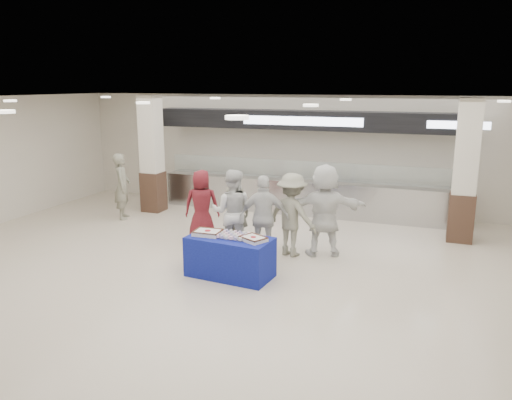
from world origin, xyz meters
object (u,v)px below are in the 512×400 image
at_px(sheet_cake_right, 253,238).
at_px(soldier_b, 292,215).
at_px(civilian_white, 324,210).
at_px(soldier_a, 236,210).
at_px(soldier_bg, 122,186).
at_px(display_table, 230,257).
at_px(chef_tall, 232,212).
at_px(sheet_cake_left, 208,232).
at_px(civilian_maroon, 202,205).
at_px(chef_short, 264,217).
at_px(cupcake_tray, 233,235).

relative_size(sheet_cake_right, soldier_b, 0.31).
bearing_deg(soldier_b, civilian_white, -141.86).
bearing_deg(soldier_a, soldier_bg, -4.50).
relative_size(display_table, chef_tall, 0.86).
distance_m(sheet_cake_left, soldier_a, 1.51).
distance_m(sheet_cake_right, civilian_maroon, 2.73).
bearing_deg(sheet_cake_left, civilian_white, 44.13).
distance_m(chef_short, civilian_white, 1.26).
relative_size(display_table, soldier_bg, 0.89).
xyz_separation_m(cupcake_tray, chef_short, (0.21, 1.12, 0.08)).
height_order(chef_short, soldier_b, soldier_b).
height_order(civilian_white, soldier_bg, civilian_white).
distance_m(cupcake_tray, chef_tall, 1.30).
bearing_deg(civilian_white, cupcake_tray, 32.05).
xyz_separation_m(sheet_cake_left, soldier_b, (1.18, 1.52, 0.06)).
relative_size(cupcake_tray, soldier_a, 0.28).
height_order(sheet_cake_left, soldier_a, soldier_a).
distance_m(cupcake_tray, soldier_a, 1.59).
bearing_deg(civilian_white, soldier_a, -13.43).
relative_size(civilian_white, soldier_bg, 1.11).
bearing_deg(soldier_bg, display_table, -150.52).
xyz_separation_m(sheet_cake_right, soldier_a, (-0.98, 1.56, 0.06)).
bearing_deg(cupcake_tray, sheet_cake_right, -9.67).
height_order(civilian_maroon, soldier_b, soldier_b).
distance_m(display_table, chef_short, 1.28).
bearing_deg(civilian_white, chef_short, 8.43).
xyz_separation_m(sheet_cake_left, chef_tall, (-0.01, 1.21, 0.09)).
bearing_deg(civilian_white, civilian_maroon, -22.86).
height_order(sheet_cake_right, chef_short, chef_short).
relative_size(sheet_cake_right, soldier_bg, 0.31).
xyz_separation_m(soldier_a, soldier_bg, (-3.76, 1.28, 0.01)).
height_order(display_table, soldier_bg, soldier_bg).
bearing_deg(display_table, civilian_white, 58.08).
bearing_deg(soldier_a, chef_tall, 112.75).
height_order(sheet_cake_right, civilian_maroon, civilian_maroon).
bearing_deg(soldier_a, cupcake_tray, 124.95).
height_order(sheet_cake_left, chef_short, chef_short).
xyz_separation_m(cupcake_tray, soldier_b, (0.68, 1.50, 0.08)).
bearing_deg(sheet_cake_right, chef_tall, 126.64).
distance_m(chef_tall, soldier_bg, 4.12).
relative_size(sheet_cake_left, chef_tall, 0.28).
xyz_separation_m(display_table, chef_tall, (-0.46, 1.22, 0.52)).
bearing_deg(display_table, chef_tall, 116.28).
bearing_deg(display_table, cupcake_tray, 37.50).
distance_m(sheet_cake_left, civilian_white, 2.52).
xyz_separation_m(display_table, civilian_maroon, (-1.48, 1.86, 0.44)).
xyz_separation_m(sheet_cake_right, civilian_white, (0.88, 1.80, 0.17)).
relative_size(display_table, cupcake_tray, 3.25).
bearing_deg(sheet_cake_left, sheet_cake_right, -3.08).
xyz_separation_m(cupcake_tray, soldier_a, (-0.56, 1.49, 0.07)).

